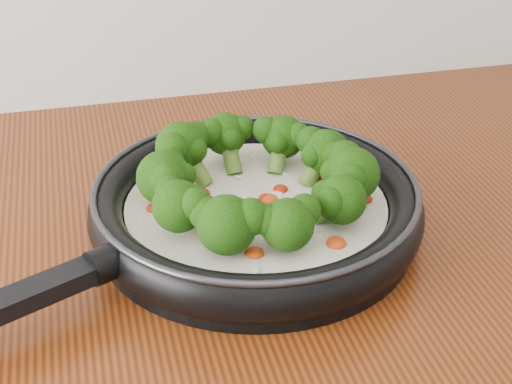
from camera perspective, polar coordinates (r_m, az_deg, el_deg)
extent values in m
cylinder|color=black|center=(0.83, 0.00, -2.60)|extent=(0.45, 0.45, 0.01)
torus|color=black|center=(0.81, 0.00, -1.06)|extent=(0.47, 0.47, 0.04)
torus|color=#2D2D33|center=(0.80, 0.00, 0.41)|extent=(0.46, 0.46, 0.01)
cube|color=black|center=(0.70, -17.77, -7.86)|extent=(0.20, 0.11, 0.02)
cylinder|color=black|center=(0.73, -11.13, -5.26)|extent=(0.04, 0.05, 0.03)
cylinder|color=beige|center=(0.82, 0.00, -1.51)|extent=(0.37, 0.37, 0.02)
ellipsoid|color=#A41907|center=(0.76, -3.30, -3.14)|extent=(0.02, 0.02, 0.01)
ellipsoid|color=#A41907|center=(0.82, 0.78, -0.49)|extent=(0.02, 0.02, 0.01)
ellipsoid|color=red|center=(0.73, -0.11, -4.59)|extent=(0.03, 0.03, 0.01)
ellipsoid|color=#A41907|center=(0.79, -0.64, -1.51)|extent=(0.02, 0.02, 0.01)
ellipsoid|color=#A41907|center=(0.83, 1.85, 0.22)|extent=(0.02, 0.02, 0.01)
ellipsoid|color=red|center=(0.81, 1.00, -0.57)|extent=(0.03, 0.03, 0.01)
ellipsoid|color=#A41907|center=(0.81, -7.66, -1.21)|extent=(0.02, 0.02, 0.01)
ellipsoid|color=#A41907|center=(0.86, 4.63, 1.16)|extent=(0.03, 0.03, 0.01)
ellipsoid|color=red|center=(0.81, -3.88, -0.73)|extent=(0.02, 0.02, 0.01)
ellipsoid|color=#A41907|center=(0.79, -3.22, -1.54)|extent=(0.03, 0.03, 0.01)
ellipsoid|color=#A41907|center=(0.82, 8.09, -0.53)|extent=(0.02, 0.02, 0.01)
ellipsoid|color=red|center=(0.75, 6.01, -3.82)|extent=(0.03, 0.03, 0.01)
ellipsoid|color=#A41907|center=(0.83, -4.16, -0.15)|extent=(0.02, 0.02, 0.01)
ellipsoid|color=#A41907|center=(0.77, -0.50, -2.77)|extent=(0.02, 0.02, 0.01)
ellipsoid|color=red|center=(0.89, 5.00, 2.06)|extent=(0.03, 0.03, 0.01)
ellipsoid|color=#A41907|center=(0.79, -1.50, -1.53)|extent=(0.02, 0.02, 0.01)
ellipsoid|color=white|center=(0.82, -0.82, -0.34)|extent=(0.01, 0.01, 0.00)
ellipsoid|color=white|center=(0.81, -0.09, -0.82)|extent=(0.01, 0.01, 0.00)
ellipsoid|color=white|center=(0.78, 1.55, -2.06)|extent=(0.01, 0.01, 0.00)
ellipsoid|color=white|center=(0.83, 1.87, -0.18)|extent=(0.01, 0.01, 0.00)
ellipsoid|color=white|center=(0.89, -1.34, 2.22)|extent=(0.01, 0.01, 0.00)
ellipsoid|color=white|center=(0.80, -2.67, -1.18)|extent=(0.01, 0.01, 0.00)
ellipsoid|color=white|center=(0.76, 4.70, -3.29)|extent=(0.01, 0.01, 0.00)
ellipsoid|color=white|center=(0.77, 3.95, -2.71)|extent=(0.01, 0.01, 0.00)
ellipsoid|color=white|center=(0.71, 0.09, -5.95)|extent=(0.01, 0.01, 0.00)
ellipsoid|color=white|center=(0.90, -0.24, 2.65)|extent=(0.01, 0.01, 0.00)
ellipsoid|color=white|center=(0.81, -0.48, -0.61)|extent=(0.01, 0.01, 0.00)
ellipsoid|color=white|center=(0.86, -7.06, 0.97)|extent=(0.01, 0.01, 0.00)
ellipsoid|color=white|center=(0.82, -1.20, -0.30)|extent=(0.01, 0.01, 0.00)
ellipsoid|color=white|center=(0.79, 5.26, -1.85)|extent=(0.01, 0.01, 0.00)
ellipsoid|color=white|center=(0.87, 2.03, 1.39)|extent=(0.01, 0.01, 0.00)
ellipsoid|color=white|center=(0.79, -8.52, -2.07)|extent=(0.01, 0.01, 0.00)
ellipsoid|color=white|center=(0.84, 6.10, 0.16)|extent=(0.00, 0.01, 0.00)
ellipsoid|color=white|center=(0.83, 1.52, -0.08)|extent=(0.01, 0.01, 0.00)
ellipsoid|color=white|center=(0.86, -6.94, 1.04)|extent=(0.01, 0.01, 0.00)
ellipsoid|color=white|center=(0.88, -5.13, 1.89)|extent=(0.00, 0.01, 0.00)
ellipsoid|color=white|center=(0.78, -5.38, -2.30)|extent=(0.01, 0.01, 0.00)
ellipsoid|color=white|center=(0.85, -1.34, 1.10)|extent=(0.01, 0.01, 0.00)
ellipsoid|color=white|center=(0.84, -8.00, 0.06)|extent=(0.01, 0.01, 0.00)
ellipsoid|color=white|center=(0.81, 4.02, -0.63)|extent=(0.01, 0.01, 0.00)
ellipsoid|color=white|center=(0.80, -4.55, -1.17)|extent=(0.01, 0.01, 0.00)
cylinder|color=#5A832A|center=(0.85, 4.26, 1.55)|extent=(0.04, 0.03, 0.04)
sphere|color=black|center=(0.85, 5.28, 2.94)|extent=(0.07, 0.07, 0.05)
sphere|color=black|center=(0.85, 4.11, 3.84)|extent=(0.04, 0.04, 0.03)
sphere|color=black|center=(0.83, 5.95, 2.74)|extent=(0.04, 0.04, 0.03)
sphere|color=black|center=(0.84, 4.26, 2.71)|extent=(0.03, 0.03, 0.03)
cylinder|color=#5A832A|center=(0.87, 1.64, 2.53)|extent=(0.03, 0.04, 0.04)
sphere|color=black|center=(0.88, 2.03, 4.15)|extent=(0.07, 0.07, 0.05)
sphere|color=black|center=(0.87, 0.73, 4.66)|extent=(0.04, 0.04, 0.03)
sphere|color=black|center=(0.87, 3.15, 4.24)|extent=(0.04, 0.04, 0.03)
sphere|color=black|center=(0.86, 1.65, 3.74)|extent=(0.03, 0.03, 0.03)
cylinder|color=#5A832A|center=(0.87, -1.86, 2.63)|extent=(0.02, 0.04, 0.04)
sphere|color=black|center=(0.88, -2.33, 4.38)|extent=(0.07, 0.07, 0.05)
sphere|color=black|center=(0.86, -3.37, 4.53)|extent=(0.04, 0.04, 0.03)
sphere|color=black|center=(0.88, -1.09, 4.84)|extent=(0.04, 0.04, 0.03)
sphere|color=black|center=(0.86, -1.91, 3.98)|extent=(0.03, 0.03, 0.02)
cylinder|color=#5A832A|center=(0.84, -4.47, 1.75)|extent=(0.04, 0.04, 0.04)
sphere|color=black|center=(0.85, -5.65, 3.37)|extent=(0.08, 0.08, 0.06)
sphere|color=black|center=(0.82, -6.27, 3.24)|extent=(0.05, 0.05, 0.04)
sphere|color=black|center=(0.86, -4.54, 4.22)|extent=(0.04, 0.04, 0.03)
sphere|color=black|center=(0.83, -4.61, 3.16)|extent=(0.04, 0.04, 0.03)
cylinder|color=#5A832A|center=(0.81, -5.52, -0.01)|extent=(0.04, 0.03, 0.04)
sphere|color=black|center=(0.80, -6.92, 1.07)|extent=(0.08, 0.08, 0.06)
sphere|color=black|center=(0.78, -6.63, 0.86)|extent=(0.05, 0.05, 0.04)
sphere|color=black|center=(0.81, -6.51, 2.22)|extent=(0.04, 0.04, 0.03)
sphere|color=black|center=(0.80, -5.53, 1.22)|extent=(0.04, 0.04, 0.03)
cylinder|color=#5A832A|center=(0.76, -4.51, -1.81)|extent=(0.04, 0.03, 0.04)
sphere|color=black|center=(0.74, -5.82, -1.07)|extent=(0.07, 0.07, 0.05)
sphere|color=black|center=(0.73, -4.54, -0.92)|extent=(0.04, 0.04, 0.03)
sphere|color=black|center=(0.75, -6.44, 0.05)|extent=(0.04, 0.04, 0.03)
sphere|color=black|center=(0.75, -4.61, -0.42)|extent=(0.03, 0.03, 0.03)
cylinder|color=#5A832A|center=(0.74, -1.72, -2.87)|extent=(0.03, 0.04, 0.04)
sphere|color=black|center=(0.72, -2.21, -2.47)|extent=(0.08, 0.08, 0.06)
sphere|color=black|center=(0.71, -0.39, -1.88)|extent=(0.05, 0.05, 0.04)
sphere|color=black|center=(0.72, -3.75, -1.58)|extent=(0.04, 0.04, 0.03)
sphere|color=black|center=(0.73, -1.72, -1.53)|extent=(0.04, 0.04, 0.03)
cylinder|color=#5A832A|center=(0.74, 1.85, -2.86)|extent=(0.02, 0.04, 0.04)
sphere|color=black|center=(0.72, 2.37, -2.47)|extent=(0.07, 0.07, 0.05)
sphere|color=black|center=(0.72, 3.64, -1.36)|extent=(0.04, 0.04, 0.03)
sphere|color=black|center=(0.71, 0.81, -2.11)|extent=(0.04, 0.04, 0.03)
sphere|color=black|center=(0.73, 1.85, -1.53)|extent=(0.03, 0.03, 0.03)
cylinder|color=#5A832A|center=(0.77, 5.03, -1.38)|extent=(0.04, 0.04, 0.04)
sphere|color=black|center=(0.76, 6.42, -0.57)|extent=(0.07, 0.07, 0.05)
sphere|color=black|center=(0.77, 6.59, 0.73)|extent=(0.04, 0.04, 0.03)
sphere|color=black|center=(0.74, 5.54, -0.70)|extent=(0.04, 0.04, 0.03)
sphere|color=black|center=(0.76, 5.09, -0.06)|extent=(0.03, 0.03, 0.03)
cylinder|color=#5A832A|center=(0.80, 5.67, 0.09)|extent=(0.04, 0.03, 0.04)
sphere|color=black|center=(0.80, 7.24, 1.33)|extent=(0.08, 0.08, 0.06)
sphere|color=black|center=(0.81, 6.70, 2.61)|extent=(0.05, 0.05, 0.04)
sphere|color=black|center=(0.77, 7.07, 0.99)|extent=(0.04, 0.04, 0.03)
sphere|color=black|center=(0.79, 5.84, 1.49)|extent=(0.04, 0.04, 0.03)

